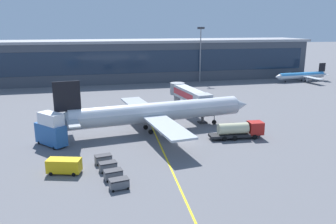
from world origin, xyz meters
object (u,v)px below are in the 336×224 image
crew_van (63,165)px  baggage_cart_1 (113,174)px  fuel_tanker (240,130)px  catering_lift (51,130)px  baggage_cart_3 (103,159)px  baggage_cart_2 (108,166)px  baggage_cart_0 (119,183)px  main_airliner (157,112)px  commuter_jet_far (302,75)px

crew_van → baggage_cart_1: bearing=-28.5°
crew_van → fuel_tanker: bearing=15.4°
fuel_tanker → crew_van: 34.37m
catering_lift → baggage_cart_3: catering_lift is taller
fuel_tanker → baggage_cart_3: size_ratio=3.81×
fuel_tanker → crew_van: size_ratio=2.03×
fuel_tanker → baggage_cart_2: size_ratio=3.81×
baggage_cart_1 → baggage_cart_0: bearing=-80.2°
fuel_tanker → catering_lift: bearing=173.1°
main_airliner → catering_lift: 21.43m
crew_van → catering_lift: 13.91m
catering_lift → baggage_cart_2: 17.22m
baggage_cart_1 → baggage_cart_2: 3.20m
crew_van → baggage_cart_2: 6.65m
baggage_cart_3 → commuter_jet_far: 105.57m
main_airliner → baggage_cart_3: size_ratio=15.55×
baggage_cart_2 → main_airliner: bearing=58.2°
catering_lift → baggage_cart_0: 23.18m
baggage_cart_3 → commuter_jet_far: bearing=39.2°
fuel_tanker → catering_lift: 36.26m
baggage_cart_0 → baggage_cart_2: same height
catering_lift → commuter_jet_far: bearing=31.5°
baggage_cart_3 → baggage_cart_2: bearing=-80.2°
fuel_tanker → baggage_cart_0: bearing=-147.6°
main_airliner → baggage_cart_1: main_airliner is taller
fuel_tanker → baggage_cart_1: (-25.99, -13.02, -0.96)m
fuel_tanker → baggage_cart_1: size_ratio=3.81×
fuel_tanker → baggage_cart_0: fuel_tanker is taller
fuel_tanker → commuter_jet_far: (54.71, 60.01, 0.67)m
fuel_tanker → baggage_cart_1: 29.09m
baggage_cart_1 → baggage_cart_3: bearing=99.8°
baggage_cart_0 → baggage_cart_1: same height
catering_lift → baggage_cart_0: size_ratio=2.39×
baggage_cart_3 → commuter_jet_far: (81.79, 66.73, 1.63)m
baggage_cart_0 → commuter_jet_far: bearing=43.5°
baggage_cart_0 → commuter_jet_far: 110.61m
fuel_tanker → baggage_cart_2: fuel_tanker is taller
main_airliner → baggage_cart_0: bearing=-112.7°
baggage_cart_2 → commuter_jet_far: bearing=40.7°
catering_lift → baggage_cart_1: catering_lift is taller
crew_van → baggage_cart_2: size_ratio=1.88×
main_airliner → commuter_jet_far: main_airliner is taller
baggage_cart_3 → crew_van: bearing=-158.1°
commuter_jet_far → baggage_cart_0: bearing=-136.5°
catering_lift → baggage_cart_2: size_ratio=2.39×
main_airliner → baggage_cart_0: main_airliner is taller
catering_lift → crew_van: bearing=-78.1°
fuel_tanker → baggage_cart_3: fuel_tanker is taller
crew_van → baggage_cart_3: (6.05, 2.44, -0.53)m
catering_lift → commuter_jet_far: 106.41m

